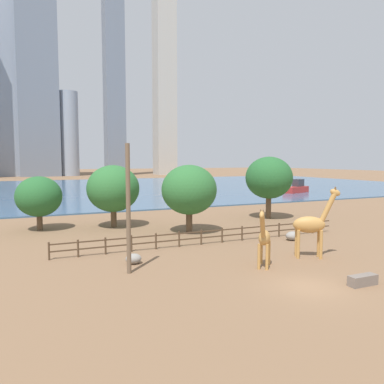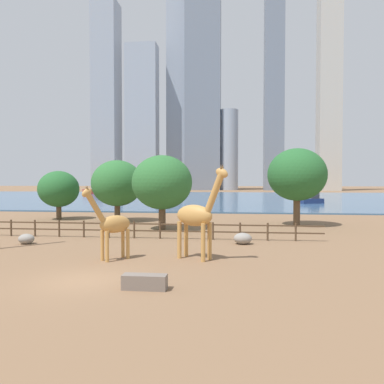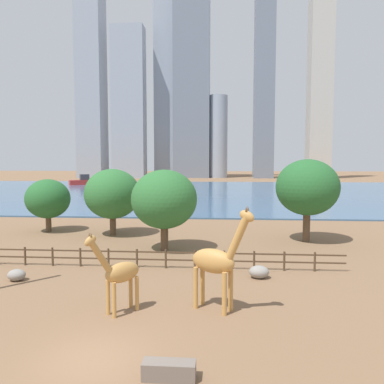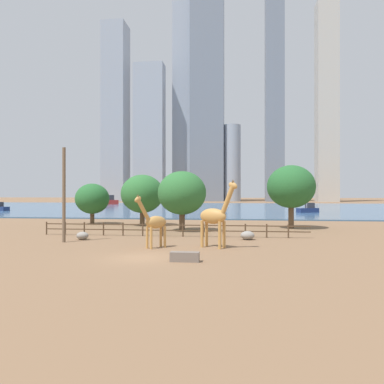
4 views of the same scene
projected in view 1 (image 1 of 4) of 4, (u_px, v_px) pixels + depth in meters
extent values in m
plane|color=brown|center=(89.00, 188.00, 93.84)|extent=(400.00, 400.00, 0.00)
cube|color=#3D6084|center=(91.00, 189.00, 91.10)|extent=(180.00, 86.00, 0.20)
cylinder|color=#C18C47|center=(267.00, 257.00, 24.21)|extent=(0.28, 0.28, 1.69)
cylinder|color=#C18C47|center=(259.00, 257.00, 24.36)|extent=(0.28, 0.28, 1.69)
cylinder|color=#C18C47|center=(269.00, 252.00, 25.45)|extent=(0.28, 0.28, 1.69)
cylinder|color=#C18C47|center=(261.00, 252.00, 25.61)|extent=(0.28, 0.28, 1.69)
ellipsoid|color=#C18C47|center=(264.00, 238.00, 24.81)|extent=(1.79, 1.90, 0.98)
cylinder|color=#C18C47|center=(263.00, 226.00, 23.60)|extent=(1.04, 1.13, 1.75)
ellipsoid|color=#C18C47|center=(262.00, 215.00, 23.06)|extent=(0.70, 0.74, 0.65)
cone|color=brown|center=(263.00, 210.00, 23.02)|extent=(0.13, 0.13, 0.18)
cone|color=brown|center=(261.00, 210.00, 23.06)|extent=(0.13, 0.13, 0.18)
cylinder|color=#C18C47|center=(319.00, 243.00, 27.52)|extent=(0.33, 0.33, 2.08)
cylinder|color=#C18C47|center=(321.00, 245.00, 26.88)|extent=(0.33, 0.33, 2.08)
cylinder|color=#C18C47|center=(296.00, 242.00, 27.65)|extent=(0.33, 0.33, 2.08)
cylinder|color=#C18C47|center=(298.00, 244.00, 27.01)|extent=(0.33, 0.33, 2.08)
ellipsoid|color=#C18C47|center=(309.00, 225.00, 27.14)|extent=(2.46, 1.91, 1.21)
cylinder|color=#C18C47|center=(328.00, 207.00, 26.92)|extent=(1.28, 0.93, 2.26)
ellipsoid|color=#C18C47|center=(335.00, 192.00, 26.80)|extent=(0.95, 0.75, 0.74)
cone|color=brown|center=(335.00, 188.00, 26.86)|extent=(0.15, 0.15, 0.22)
cone|color=brown|center=(336.00, 188.00, 26.67)|extent=(0.15, 0.15, 0.22)
cylinder|color=brown|center=(128.00, 209.00, 23.25)|extent=(0.28, 0.28, 8.15)
ellipsoid|color=gray|center=(293.00, 236.00, 33.21)|extent=(1.25, 1.05, 0.79)
ellipsoid|color=gray|center=(133.00, 259.00, 25.70)|extent=(1.09, 0.93, 0.70)
cube|color=#72665B|center=(363.00, 280.00, 21.27)|extent=(1.80, 0.60, 0.60)
cylinder|color=#4C3826|center=(49.00, 251.00, 26.61)|extent=(0.14, 0.14, 1.30)
cylinder|color=#4C3826|center=(78.00, 248.00, 27.42)|extent=(0.14, 0.14, 1.30)
cylinder|color=#4C3826|center=(106.00, 246.00, 28.23)|extent=(0.14, 0.14, 1.30)
cylinder|color=#4C3826|center=(131.00, 243.00, 29.03)|extent=(0.14, 0.14, 1.30)
cylinder|color=#4C3826|center=(156.00, 241.00, 29.84)|extent=(0.14, 0.14, 1.30)
cylinder|color=#4C3826|center=(179.00, 239.00, 30.65)|extent=(0.14, 0.14, 1.30)
cylinder|color=#4C3826|center=(201.00, 237.00, 31.46)|extent=(0.14, 0.14, 1.30)
cylinder|color=#4C3826|center=(222.00, 235.00, 32.27)|extent=(0.14, 0.14, 1.30)
cylinder|color=#4C3826|center=(242.00, 233.00, 33.08)|extent=(0.14, 0.14, 1.30)
cylinder|color=#4C3826|center=(261.00, 231.00, 33.89)|extent=(0.14, 0.14, 1.30)
cylinder|color=#4C3826|center=(279.00, 230.00, 34.70)|extent=(0.14, 0.14, 1.30)
cylinder|color=#4C3826|center=(296.00, 228.00, 35.51)|extent=(0.14, 0.14, 1.30)
cylinder|color=#4C3826|center=(313.00, 227.00, 36.32)|extent=(0.14, 0.14, 1.30)
cube|color=#4C3826|center=(212.00, 231.00, 31.83)|extent=(26.10, 0.08, 0.10)
cube|color=#4C3826|center=(212.00, 237.00, 31.87)|extent=(26.10, 0.08, 0.10)
cylinder|color=brown|center=(189.00, 222.00, 36.60)|extent=(0.63, 0.63, 2.08)
ellipsoid|color=#2D6B33|center=(189.00, 190.00, 36.33)|extent=(5.38, 5.38, 4.85)
cylinder|color=brown|center=(114.00, 218.00, 39.68)|extent=(0.61, 0.61, 1.91)
ellipsoid|color=#2D6B33|center=(113.00, 189.00, 39.41)|extent=(5.50, 5.50, 4.95)
cylinder|color=brown|center=(268.00, 207.00, 45.57)|extent=(0.65, 0.65, 2.71)
ellipsoid|color=#26602D|center=(269.00, 178.00, 45.26)|extent=(5.66, 5.66, 5.09)
cylinder|color=brown|center=(40.00, 222.00, 37.95)|extent=(0.57, 0.57, 1.63)
ellipsoid|color=#26602D|center=(39.00, 196.00, 37.72)|extent=(4.54, 4.54, 4.09)
cube|color=navy|center=(207.00, 191.00, 79.04)|extent=(4.73, 3.45, 0.90)
cube|color=#333338|center=(208.00, 186.00, 79.38)|extent=(1.93, 1.69, 1.08)
cylinder|color=silver|center=(206.00, 181.00, 78.69)|extent=(0.16, 0.16, 3.14)
cube|color=#B22D28|center=(296.00, 190.00, 79.24)|extent=(6.83, 4.27, 1.29)
cube|color=#333338|center=(298.00, 183.00, 79.66)|extent=(2.69, 2.21, 1.54)
cube|color=#B7B2A8|center=(164.00, 77.00, 177.41)|extent=(9.39, 9.00, 92.53)
cylinder|color=#939EAD|center=(69.00, 134.00, 166.14)|extent=(8.62, 8.62, 37.15)
cube|color=slate|center=(114.00, 60.00, 169.82)|extent=(8.58, 8.93, 105.03)
cube|color=slate|center=(37.00, 47.00, 157.71)|extent=(16.30, 9.23, 108.92)
cube|color=#939EAD|center=(7.00, 58.00, 157.79)|extent=(11.69, 9.53, 99.74)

